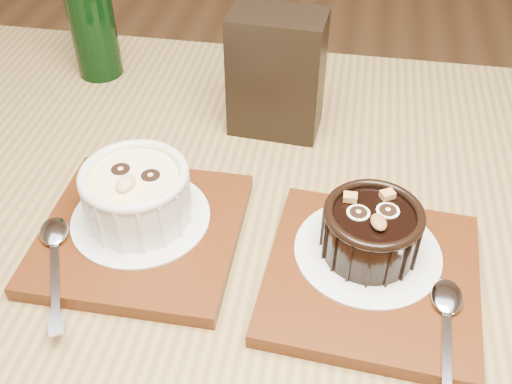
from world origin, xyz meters
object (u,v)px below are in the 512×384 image
table (268,327)px  ramekin_white (136,193)px  tray_left (141,233)px  ramekin_dark (371,229)px  condiment_stand (276,74)px  green_bottle (90,13)px  tray_right (371,277)px

table → ramekin_white: (-0.13, 0.03, 0.14)m
ramekin_white → tray_left: bearing=-67.5°
tray_left → ramekin_dark: ramekin_dark is taller
tray_left → condiment_stand: 0.23m
table → green_bottle: 0.44m
tray_left → tray_right: (0.21, -0.02, 0.00)m
table → green_bottle: green_bottle is taller
ramekin_white → condiment_stand: size_ratio=0.70×
condiment_stand → green_bottle: green_bottle is taller
table → tray_right: bearing=-0.6°
tray_right → condiment_stand: size_ratio=1.29×
tray_right → green_bottle: bearing=140.7°
tray_left → ramekin_dark: 0.21m
ramekin_white → green_bottle: bearing=125.2°
table → ramekin_white: ramekin_white is taller
ramekin_dark → ramekin_white: bearing=162.4°
tray_left → ramekin_white: bearing=105.5°
ramekin_white → tray_right: ramekin_white is taller
ramekin_white → tray_right: bearing=-0.3°
tray_right → tray_left: bearing=175.7°
ramekin_dark → tray_left: bearing=165.6°
tray_left → tray_right: same height
ramekin_dark → condiment_stand: size_ratio=0.61×
table → tray_left: (-0.12, 0.02, 0.10)m
tray_left → condiment_stand: (0.10, 0.20, 0.06)m
tray_right → ramekin_dark: ramekin_dark is taller
tray_left → green_bottle: (-0.15, 0.28, 0.07)m
ramekin_white → green_bottle: (-0.14, 0.27, 0.03)m
ramekin_dark → green_bottle: green_bottle is taller
tray_left → ramekin_dark: (0.21, 0.01, 0.04)m
table → condiment_stand: size_ratio=8.61×
tray_left → tray_right: 0.21m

